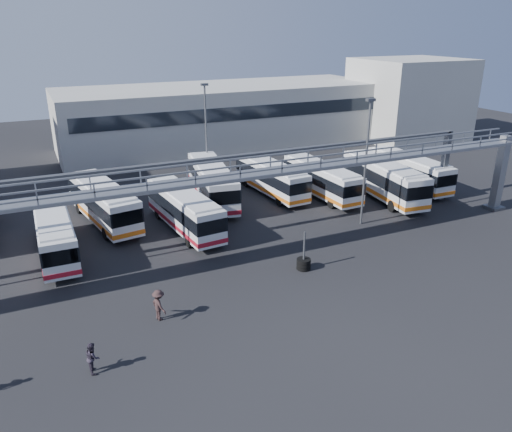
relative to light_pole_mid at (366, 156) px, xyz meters
name	(u,v)px	position (x,y,z in m)	size (l,w,h in m)	color
ground	(268,293)	(-12.00, -7.00, -5.73)	(140.00, 140.00, 0.00)	black
gantry	(230,182)	(-12.00, -1.13, -0.22)	(51.40, 5.15, 7.10)	gray
warehouse	(223,116)	(0.00, 31.00, -1.73)	(42.00, 14.00, 8.00)	#9E9E99
building_right	(409,99)	(26.00, 25.00, -0.23)	(14.00, 12.00, 11.00)	#B2B2AD
light_pole_mid	(366,156)	(0.00, 0.00, 0.00)	(0.70, 0.35, 10.21)	#4C4F54
light_pole_back	(206,130)	(-8.00, 15.00, 0.00)	(0.70, 0.35, 10.21)	#4C4F54
bus_2	(55,233)	(-23.27, 4.23, -4.05)	(2.32, 10.01, 3.04)	silver
bus_3	(103,202)	(-19.14, 9.16, -3.88)	(4.37, 11.28, 3.34)	silver
bus_4	(184,209)	(-13.55, 4.94, -3.97)	(3.40, 10.65, 3.18)	silver
bus_5	(212,182)	(-9.21, 10.38, -3.79)	(4.47, 11.81, 3.50)	silver
bus_6	(271,177)	(-3.29, 10.04, -4.01)	(3.08, 10.39, 3.11)	silver
bus_7	(322,179)	(0.76, 7.48, -4.00)	(2.71, 10.38, 3.13)	silver
bus_8	(383,178)	(5.76, 4.69, -3.81)	(3.92, 11.66, 3.47)	silver
bus_9	(408,170)	(10.30, 6.38, -3.96)	(2.59, 10.54, 3.19)	silver
pedestrian_b	(93,357)	(-22.77, -10.13, -4.94)	(0.77, 0.60, 1.57)	#27212E
pedestrian_c	(159,305)	(-18.78, -7.05, -4.81)	(1.18, 0.68, 1.83)	#312020
tire_stack	(304,263)	(-8.41, -5.11, -5.27)	(0.95, 0.95, 2.72)	black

